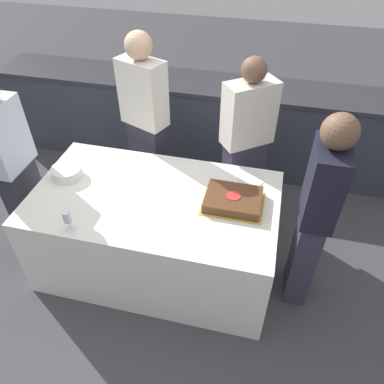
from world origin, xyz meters
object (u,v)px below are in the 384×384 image
Objects in this scene: person_standing_back at (146,126)px; plate_stack at (67,172)px; wine_glass at (67,217)px; person_cutting_cake at (246,146)px; person_seated_right at (315,215)px; cake at (233,200)px; person_seated_left at (14,167)px.

plate_stack is at bearing 80.21° from person_standing_back.
wine_glass is (0.28, -0.50, 0.07)m from plate_stack.
person_standing_back is at bearing -37.78° from person_cutting_cake.
person_standing_back is at bearing 83.51° from wine_glass.
person_seated_right is 0.94× the size of person_standing_back.
plate_stack is 0.15× the size of person_cutting_cake.
person_standing_back is at bearing 142.11° from cake.
wine_glass is 1.17m from person_standing_back.
person_seated_right is (1.83, -0.07, 0.03)m from plate_stack.
cake is 0.26× the size of person_standing_back.
wine_glass is at bearing 11.60° from person_cutting_cake.
person_seated_left reaches higher than wine_glass.
person_standing_back reaches higher than person_seated_right.
person_standing_back is (0.82, 0.73, 0.06)m from person_seated_left.
person_standing_back is (-0.87, 0.67, 0.09)m from cake.
person_seated_right is (0.55, -0.06, 0.03)m from cake.
person_cutting_cake is 1.84m from person_seated_left.
person_seated_left reaches higher than person_seated_right.
person_seated_left is (-0.68, 0.43, -0.04)m from wine_glass.
wine_glass is 0.81m from person_seated_left.
person_seated_right reaches higher than plate_stack.
person_seated_right is (2.23, 0.00, 0.00)m from person_seated_left.
plate_stack is at bearing 179.49° from cake.
cake is at bearing -88.07° from person_seated_left.
person_cutting_cake is at bearing 27.34° from plate_stack.
plate_stack is 0.15× the size of person_seated_left.
person_seated_right is at bearing -90.00° from person_seated_left.
plate_stack is 0.79m from person_standing_back.
cake is at bearing -0.51° from plate_stack.
plate_stack is 0.15× the size of person_seated_right.
person_cutting_cake is 0.93× the size of person_standing_back.
cake is 1.86× the size of plate_stack.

